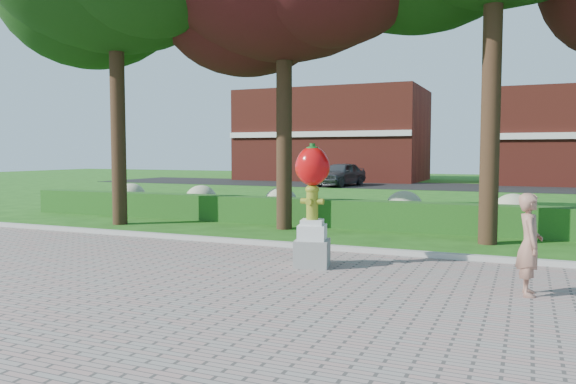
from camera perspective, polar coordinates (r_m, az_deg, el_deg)
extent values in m
plane|color=#1D5014|center=(9.81, -3.76, -8.76)|extent=(100.00, 100.00, 0.00)
cube|color=gray|center=(6.63, -20.23, -15.14)|extent=(40.00, 14.00, 0.04)
cube|color=#ADADA5|center=(12.49, 2.52, -5.62)|extent=(40.00, 0.18, 0.15)
cube|color=#144816|center=(16.22, 7.53, -2.27)|extent=(24.00, 0.70, 0.80)
ellipsoid|color=#A4AA82|center=(21.30, -15.67, -0.48)|extent=(1.10, 1.10, 0.99)
ellipsoid|color=#A4AA82|center=(19.56, -8.81, -0.76)|extent=(1.10, 1.10, 0.99)
ellipsoid|color=#A4AA82|center=(18.16, -0.75, -1.08)|extent=(1.10, 1.10, 0.99)
ellipsoid|color=#A4AA82|center=(16.94, 11.71, -1.54)|extent=(1.10, 1.10, 0.99)
ellipsoid|color=#A4AA82|center=(16.61, 21.91, -1.86)|extent=(1.10, 1.10, 0.99)
cube|color=black|center=(36.84, 16.41, 0.51)|extent=(50.00, 8.00, 0.02)
cube|color=maroon|center=(44.90, 4.60, 5.72)|extent=(14.00, 8.00, 7.00)
cylinder|color=black|center=(17.69, -16.90, 7.72)|extent=(0.44, 0.44, 6.72)
cylinder|color=black|center=(15.88, -0.39, 7.32)|extent=(0.44, 0.44, 6.16)
ellipsoid|color=black|center=(17.91, -4.31, 18.34)|extent=(5.28, 5.28, 4.22)
cylinder|color=black|center=(14.12, 19.95, 9.77)|extent=(0.44, 0.44, 7.28)
cube|color=gray|center=(10.57, 2.46, -6.21)|extent=(0.74, 0.74, 0.50)
cube|color=silver|center=(10.51, 2.47, -4.11)|extent=(0.60, 0.60, 0.28)
cube|color=silver|center=(10.48, 2.47, -3.08)|extent=(0.48, 0.48, 0.10)
cylinder|color=olive|center=(10.45, 2.48, -1.27)|extent=(0.22, 0.22, 0.56)
ellipsoid|color=olive|center=(10.42, 2.48, 0.26)|extent=(0.26, 0.26, 0.18)
cylinder|color=olive|center=(10.50, 1.66, -0.92)|extent=(0.12, 0.11, 0.11)
cylinder|color=olive|center=(10.39, 3.31, -0.97)|extent=(0.12, 0.11, 0.11)
cylinder|color=olive|center=(10.30, 2.18, -1.01)|extent=(0.12, 0.12, 0.12)
cylinder|color=olive|center=(10.42, 2.49, 0.71)|extent=(0.08, 0.08, 0.05)
ellipsoid|color=#BD0A0B|center=(10.40, 2.49, 2.64)|extent=(0.63, 0.56, 0.73)
ellipsoid|color=#BD0A0B|center=(10.47, 1.57, 2.54)|extent=(0.31, 0.31, 0.46)
ellipsoid|color=#BD0A0B|center=(10.34, 3.43, 2.51)|extent=(0.31, 0.31, 0.46)
cylinder|color=#135319|center=(10.40, 2.50, 4.63)|extent=(0.10, 0.10, 0.12)
ellipsoid|color=#135319|center=(10.40, 2.50, 4.46)|extent=(0.24, 0.24, 0.08)
imported|color=#9F6D5B|center=(9.12, 23.32, -4.90)|extent=(0.43, 0.60, 1.53)
imported|color=#383A3F|center=(36.25, 5.35, 1.84)|extent=(2.57, 4.76, 1.54)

